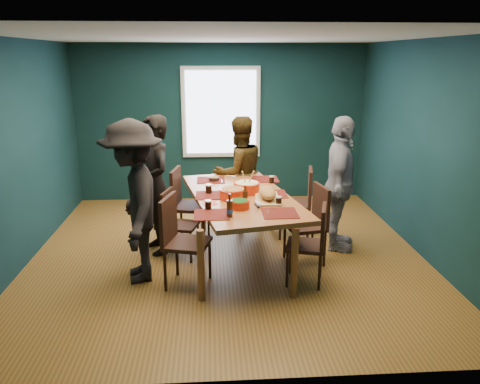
% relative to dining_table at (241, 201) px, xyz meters
% --- Properties ---
extents(room, '(5.01, 5.01, 2.71)m').
position_rel_dining_table_xyz_m(room, '(-0.17, 0.44, 0.60)').
color(room, olive).
rests_on(room, ground).
extents(dining_table, '(1.53, 2.41, 0.85)m').
position_rel_dining_table_xyz_m(dining_table, '(0.00, 0.00, 0.00)').
color(dining_table, '#98562D').
rests_on(dining_table, floor).
extents(chair_left_far, '(0.54, 0.54, 1.02)m').
position_rel_dining_table_xyz_m(chair_left_far, '(-0.74, 0.68, -0.17)').
color(chair_left_far, black).
rests_on(chair_left_far, floor).
extents(chair_left_mid, '(0.48, 0.48, 0.87)m').
position_rel_dining_table_xyz_m(chair_left_mid, '(-0.83, 0.14, -0.26)').
color(chair_left_mid, black).
rests_on(chair_left_mid, floor).
extents(chair_left_near, '(0.57, 0.57, 1.03)m').
position_rel_dining_table_xyz_m(chair_left_near, '(-0.74, -0.64, -0.17)').
color(chair_left_near, black).
rests_on(chair_left_near, floor).
extents(chair_right_far, '(0.53, 0.53, 0.99)m').
position_rel_dining_table_xyz_m(chair_right_far, '(0.90, 0.72, -0.19)').
color(chair_right_far, black).
rests_on(chair_right_far, floor).
extents(chair_right_mid, '(0.52, 0.52, 0.98)m').
position_rel_dining_table_xyz_m(chair_right_mid, '(0.87, -0.13, -0.20)').
color(chair_right_mid, black).
rests_on(chair_right_mid, floor).
extents(chair_right_near, '(0.51, 0.51, 0.91)m').
position_rel_dining_table_xyz_m(chair_right_near, '(0.76, -0.70, -0.24)').
color(chair_right_near, black).
rests_on(chair_right_near, floor).
extents(person_far_left, '(0.65, 0.77, 1.79)m').
position_rel_dining_table_xyz_m(person_far_left, '(-1.08, 0.33, 0.13)').
color(person_far_left, black).
rests_on(person_far_left, floor).
extents(person_back, '(0.99, 0.90, 1.66)m').
position_rel_dining_table_xyz_m(person_back, '(0.05, 1.18, 0.06)').
color(person_back, black).
rests_on(person_back, floor).
extents(person_right, '(0.71, 1.12, 1.77)m').
position_rel_dining_table_xyz_m(person_right, '(1.30, 0.26, 0.12)').
color(person_right, white).
rests_on(person_right, floor).
extents(person_near_left, '(0.90, 1.30, 1.85)m').
position_rel_dining_table_xyz_m(person_near_left, '(-1.23, -0.45, 0.15)').
color(person_near_left, black).
rests_on(person_near_left, floor).
extents(bowl_salad, '(0.31, 0.31, 0.13)m').
position_rel_dining_table_xyz_m(bowl_salad, '(-0.11, -0.15, 0.15)').
color(bowl_salad, red).
rests_on(bowl_salad, dining_table).
extents(bowl_dumpling, '(0.32, 0.32, 0.30)m').
position_rel_dining_table_xyz_m(bowl_dumpling, '(0.08, 0.09, 0.15)').
color(bowl_dumpling, red).
rests_on(bowl_dumpling, dining_table).
extents(bowl_herbs, '(0.22, 0.22, 0.10)m').
position_rel_dining_table_xyz_m(bowl_herbs, '(-0.05, -0.52, 0.13)').
color(bowl_herbs, red).
rests_on(bowl_herbs, dining_table).
extents(cutting_board, '(0.33, 0.68, 0.15)m').
position_rel_dining_table_xyz_m(cutting_board, '(0.29, -0.22, 0.15)').
color(cutting_board, tan).
rests_on(cutting_board, dining_table).
extents(small_bowl, '(0.14, 0.14, 0.06)m').
position_rel_dining_table_xyz_m(small_bowl, '(-0.33, 0.69, 0.11)').
color(small_bowl, black).
rests_on(small_bowl, dining_table).
extents(beer_bottle_a, '(0.07, 0.07, 0.25)m').
position_rel_dining_table_xyz_m(beer_bottle_a, '(-0.18, -0.80, 0.17)').
color(beer_bottle_a, '#441F0C').
rests_on(beer_bottle_a, dining_table).
extents(beer_bottle_b, '(0.06, 0.06, 0.22)m').
position_rel_dining_table_xyz_m(beer_bottle_b, '(0.02, -0.38, 0.17)').
color(beer_bottle_b, '#441F0C').
rests_on(beer_bottle_b, dining_table).
extents(cola_glass_a, '(0.08, 0.08, 0.10)m').
position_rel_dining_table_xyz_m(cola_glass_a, '(-0.40, -0.53, 0.14)').
color(cola_glass_a, black).
rests_on(cola_glass_a, dining_table).
extents(cola_glass_b, '(0.07, 0.07, 0.10)m').
position_rel_dining_table_xyz_m(cola_glass_b, '(0.40, -0.43, 0.13)').
color(cola_glass_b, black).
rests_on(cola_glass_b, dining_table).
extents(cola_glass_c, '(0.07, 0.07, 0.10)m').
position_rel_dining_table_xyz_m(cola_glass_c, '(0.44, 0.53, 0.13)').
color(cola_glass_c, black).
rests_on(cola_glass_c, dining_table).
extents(cola_glass_d, '(0.08, 0.08, 0.12)m').
position_rel_dining_table_xyz_m(cola_glass_d, '(-0.40, 0.10, 0.14)').
color(cola_glass_d, black).
rests_on(cola_glass_d, dining_table).
extents(napkin_a, '(0.16, 0.16, 0.00)m').
position_rel_dining_table_xyz_m(napkin_a, '(0.37, 0.04, 0.08)').
color(napkin_a, '#DD5D5D').
rests_on(napkin_a, dining_table).
extents(napkin_b, '(0.18, 0.18, 0.00)m').
position_rel_dining_table_xyz_m(napkin_b, '(-0.39, -0.31, 0.08)').
color(napkin_b, '#DD5D5D').
rests_on(napkin_b, dining_table).
extents(napkin_c, '(0.15, 0.15, 0.00)m').
position_rel_dining_table_xyz_m(napkin_c, '(0.36, -0.71, 0.08)').
color(napkin_c, '#DD5D5D').
rests_on(napkin_c, dining_table).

